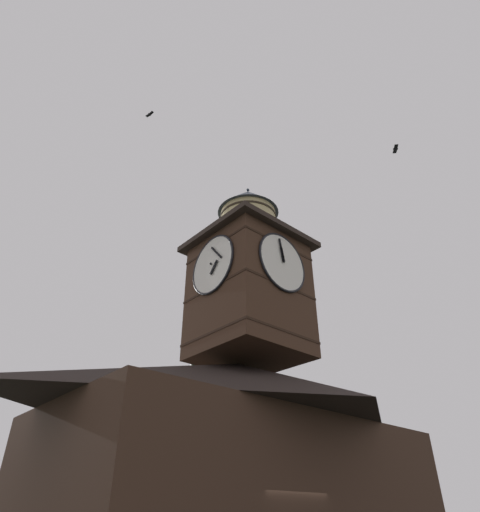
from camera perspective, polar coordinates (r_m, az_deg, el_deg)
building_main at (r=17.83m, az=-0.29°, el=-24.83°), size 14.51×8.68×7.36m
clock_tower at (r=19.57m, az=1.15°, el=-2.82°), size 4.73×4.73×8.87m
pine_tree_behind at (r=21.66m, az=-3.69°, el=-18.10°), size 5.06×5.06×16.71m
moon at (r=52.74m, az=-5.61°, el=-14.01°), size 1.59×1.59×1.59m
flying_bird_high at (r=26.12m, az=-11.64°, el=17.55°), size 0.22×0.57×0.11m
flying_bird_low at (r=25.07m, az=19.51°, el=12.95°), size 0.59×0.55×0.15m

